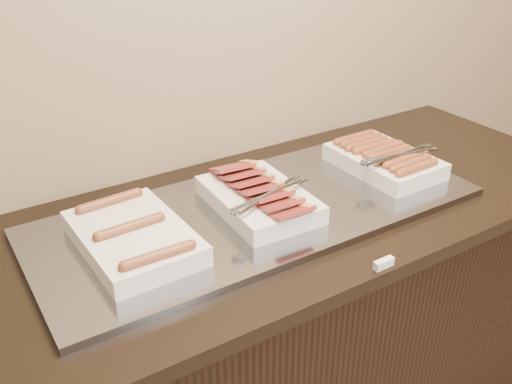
% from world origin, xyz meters
% --- Properties ---
extents(counter, '(2.06, 0.76, 0.90)m').
position_xyz_m(counter, '(0.00, 2.13, 0.45)').
color(counter, black).
rests_on(counter, ground).
extents(warming_tray, '(1.20, 0.50, 0.02)m').
position_xyz_m(warming_tray, '(-0.02, 2.13, 0.91)').
color(warming_tray, gray).
rests_on(warming_tray, counter).
extents(dish_left, '(0.24, 0.36, 0.07)m').
position_xyz_m(dish_left, '(-0.38, 2.13, 0.95)').
color(dish_left, silver).
rests_on(dish_left, warming_tray).
extents(dish_center, '(0.27, 0.35, 0.09)m').
position_xyz_m(dish_center, '(-0.03, 2.13, 0.95)').
color(dish_center, silver).
rests_on(dish_center, warming_tray).
extents(dish_right, '(0.26, 0.33, 0.08)m').
position_xyz_m(dish_right, '(0.42, 2.13, 0.95)').
color(dish_right, silver).
rests_on(dish_right, warming_tray).
extents(label_holder, '(0.05, 0.02, 0.02)m').
position_xyz_m(label_holder, '(0.09, 1.77, 0.91)').
color(label_holder, silver).
rests_on(label_holder, counter).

